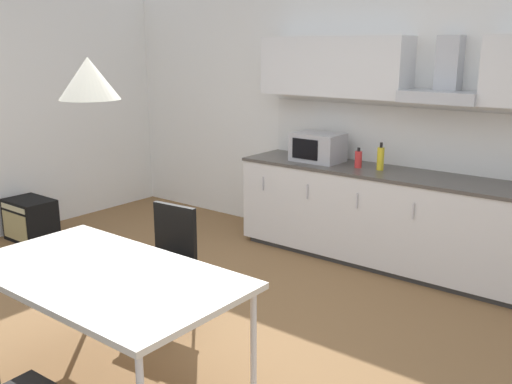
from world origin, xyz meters
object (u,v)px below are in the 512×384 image
at_px(bottle_yellow, 381,158).
at_px(chair_far_left, 167,252).
at_px(dining_table, 103,279).
at_px(bottle_red, 358,159).
at_px(microwave, 318,147).
at_px(pendant_lamp, 89,78).
at_px(guitar_amp, 31,220).

bearing_deg(bottle_yellow, chair_far_left, -108.00).
relative_size(bottle_yellow, dining_table, 0.15).
bearing_deg(bottle_red, bottle_yellow, 8.43).
bearing_deg(bottle_yellow, bottle_red, -171.57).
height_order(bottle_yellow, chair_far_left, bottle_yellow).
height_order(microwave, pendant_lamp, pendant_lamp).
height_order(bottle_yellow, guitar_amp, bottle_yellow).
bearing_deg(chair_far_left, microwave, 90.18).
distance_m(microwave, pendant_lamp, 3.03).
height_order(dining_table, chair_far_left, chair_far_left).
distance_m(microwave, bottle_red, 0.47).
distance_m(dining_table, pendant_lamp, 1.12).
height_order(bottle_red, guitar_amp, bottle_red).
bearing_deg(bottle_red, pendant_lamp, -91.52).
relative_size(chair_far_left, pendant_lamp, 2.72).
distance_m(bottle_red, pendant_lamp, 3.00).
distance_m(bottle_yellow, dining_table, 2.93).
bearing_deg(pendant_lamp, bottle_red, 88.48).
relative_size(bottle_yellow, bottle_red, 1.34).
xyz_separation_m(bottle_yellow, chair_far_left, (-0.67, -2.06, -0.47)).
bearing_deg(chair_far_left, pendant_lamp, -65.62).
height_order(dining_table, guitar_amp, dining_table).
height_order(microwave, bottle_yellow, microwave).
bearing_deg(guitar_amp, bottle_yellow, 28.25).
bearing_deg(microwave, guitar_amp, -145.68).
relative_size(guitar_amp, pendant_lamp, 1.62).
distance_m(microwave, bottle_yellow, 0.68).
relative_size(bottle_yellow, guitar_amp, 0.49).
bearing_deg(pendant_lamp, guitar_amp, 157.11).
height_order(dining_table, pendant_lamp, pendant_lamp).
distance_m(chair_far_left, guitar_amp, 2.53).
bearing_deg(microwave, bottle_red, -3.51).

